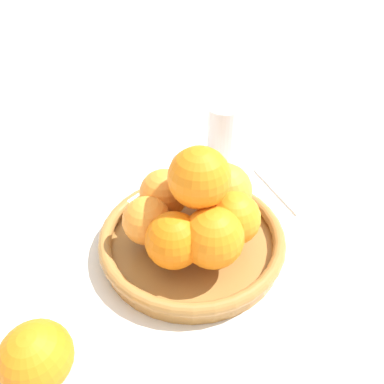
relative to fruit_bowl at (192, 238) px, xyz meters
name	(u,v)px	position (x,y,z in m)	size (l,w,h in m)	color
ground_plane	(192,247)	(0.00, 0.00, -0.02)	(4.00, 4.00, 0.00)	silver
fruit_bowl	(192,238)	(0.00, 0.00, 0.00)	(0.28, 0.28, 0.03)	#A57238
orange_pile	(197,203)	(0.00, -0.01, 0.07)	(0.20, 0.19, 0.15)	orange
stray_orange	(36,357)	(-0.26, -0.02, 0.02)	(0.08, 0.08, 0.08)	orange
drinking_glass	(224,132)	(0.23, 0.14, 0.04)	(0.07, 0.07, 0.11)	white
napkin_folded	(307,181)	(0.27, -0.04, -0.01)	(0.14, 0.14, 0.01)	white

